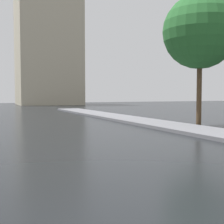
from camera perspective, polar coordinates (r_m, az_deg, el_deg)
street_tree_near at (r=15.48m, az=16.36°, el=14.40°), size 3.57×3.57×6.37m
distant_tower at (r=50.31m, az=-12.17°, el=11.89°), size 9.56×10.79×18.32m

